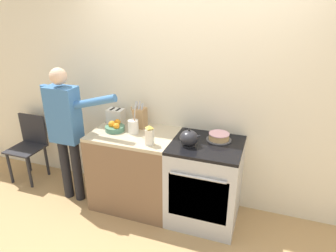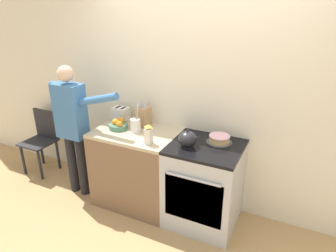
{
  "view_description": "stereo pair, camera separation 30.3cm",
  "coord_description": "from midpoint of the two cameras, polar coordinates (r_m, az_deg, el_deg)",
  "views": [
    {
      "loc": [
        0.76,
        -2.35,
        2.21
      ],
      "look_at": [
        -0.18,
        0.3,
        1.05
      ],
      "focal_mm": 32.0,
      "sensor_mm": 36.0,
      "label": 1
    },
    {
      "loc": [
        1.04,
        -2.23,
        2.21
      ],
      "look_at": [
        -0.18,
        0.3,
        1.05
      ],
      "focal_mm": 32.0,
      "sensor_mm": 36.0,
      "label": 2
    }
  ],
  "objects": [
    {
      "name": "tea_kettle",
      "position": [
        2.94,
        1.09,
        -2.38
      ],
      "size": [
        0.22,
        0.18,
        0.18
      ],
      "color": "#232328",
      "rests_on": "stove_range"
    },
    {
      "name": "knife_block",
      "position": [
        3.38,
        -7.85,
        1.55
      ],
      "size": [
        0.12,
        0.14,
        0.32
      ],
      "color": "tan",
      "rests_on": "counter_cabinet"
    },
    {
      "name": "layer_cake",
      "position": [
        3.08,
        6.92,
        -2.15
      ],
      "size": [
        0.26,
        0.26,
        0.08
      ],
      "color": "#4C4C51",
      "rests_on": "stove_range"
    },
    {
      "name": "stove_range",
      "position": [
        3.22,
        4.33,
        -10.7
      ],
      "size": [
        0.71,
        0.69,
        0.9
      ],
      "color": "#B7BABF",
      "rests_on": "ground_plane"
    },
    {
      "name": "wall_back",
      "position": [
        3.23,
        2.53,
        6.07
      ],
      "size": [
        8.0,
        0.04,
        2.6
      ],
      "color": "silver",
      "rests_on": "ground_plane"
    },
    {
      "name": "toaster",
      "position": [
        3.57,
        -12.34,
        1.82
      ],
      "size": [
        0.2,
        0.14,
        0.17
      ],
      "color": "silver",
      "rests_on": "counter_cabinet"
    },
    {
      "name": "ground_plane",
      "position": [
        3.31,
        -1.57,
        -19.49
      ],
      "size": [
        16.0,
        16.0,
        0.0
      ],
      "primitive_type": "plane",
      "color": "tan"
    },
    {
      "name": "utensil_crock",
      "position": [
        3.25,
        -9.28,
        -0.11
      ],
      "size": [
        0.11,
        0.11,
        0.31
      ],
      "color": "silver",
      "rests_on": "counter_cabinet"
    },
    {
      "name": "fruit_bowl",
      "position": [
        3.36,
        -12.62,
        -0.25
      ],
      "size": [
        0.21,
        0.21,
        0.11
      ],
      "color": "#4C7F66",
      "rests_on": "counter_cabinet"
    },
    {
      "name": "dining_chair",
      "position": [
        4.42,
        -26.64,
        -2.93
      ],
      "size": [
        0.4,
        0.4,
        0.86
      ],
      "rotation": [
        0.0,
        0.0,
        -0.31
      ],
      "color": "#232328",
      "rests_on": "ground_plane"
    },
    {
      "name": "person_baker",
      "position": [
        3.55,
        -21.23,
        0.03
      ],
      "size": [
        0.92,
        0.2,
        1.59
      ],
      "rotation": [
        0.0,
        0.0,
        -0.04
      ],
      "color": "black",
      "rests_on": "ground_plane"
    },
    {
      "name": "counter_cabinet",
      "position": [
        3.49,
        -8.78,
        -8.14
      ],
      "size": [
        0.91,
        0.66,
        0.9
      ],
      "color": "brown",
      "rests_on": "ground_plane"
    },
    {
      "name": "milk_carton",
      "position": [
        2.95,
        -6.46,
        -1.89
      ],
      "size": [
        0.07,
        0.07,
        0.21
      ],
      "color": "white",
      "rests_on": "counter_cabinet"
    }
  ]
}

